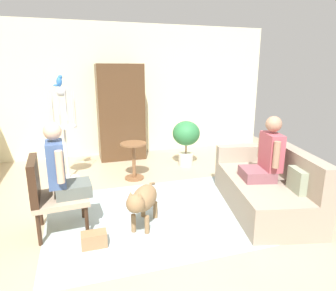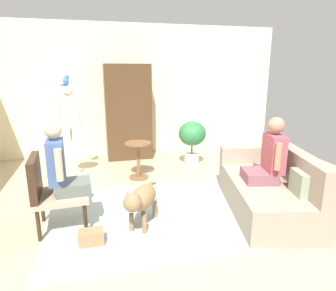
# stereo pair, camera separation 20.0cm
# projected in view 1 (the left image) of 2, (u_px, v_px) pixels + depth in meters

# --- Properties ---
(ground_plane) EXTENTS (7.42, 7.42, 0.00)m
(ground_plane) POSITION_uv_depth(u_px,v_px,m) (168.00, 214.00, 3.82)
(ground_plane) COLOR tan
(back_wall) EXTENTS (6.58, 0.12, 2.78)m
(back_wall) POSITION_uv_depth(u_px,v_px,m) (125.00, 91.00, 6.38)
(back_wall) COLOR beige
(back_wall) RESTS_ON ground
(area_rug) EXTENTS (2.94, 2.10, 0.01)m
(area_rug) POSITION_uv_depth(u_px,v_px,m) (165.00, 213.00, 3.83)
(area_rug) COLOR #9EB2B7
(area_rug) RESTS_ON ground
(couch) EXTENTS (1.25, 1.91, 0.84)m
(couch) POSITION_uv_depth(u_px,v_px,m) (266.00, 186.00, 3.96)
(couch) COLOR gray
(couch) RESTS_ON ground
(armchair) EXTENTS (0.63, 0.60, 0.90)m
(armchair) POSITION_uv_depth(u_px,v_px,m) (49.00, 191.00, 3.27)
(armchair) COLOR #382316
(armchair) RESTS_ON ground
(person_on_couch) EXTENTS (0.53, 0.55, 0.84)m
(person_on_couch) POSITION_uv_depth(u_px,v_px,m) (267.00, 155.00, 3.82)
(person_on_couch) COLOR #844F57
(person_on_armchair) EXTENTS (0.47, 0.51, 0.85)m
(person_on_armchair) POSITION_uv_depth(u_px,v_px,m) (61.00, 168.00, 3.26)
(person_on_armchair) COLOR #58605B
(round_end_table) EXTENTS (0.45, 0.45, 0.64)m
(round_end_table) POSITION_uv_depth(u_px,v_px,m) (134.00, 158.00, 4.98)
(round_end_table) COLOR brown
(round_end_table) RESTS_ON ground
(dog) EXTENTS (0.52, 0.78, 0.57)m
(dog) POSITION_uv_depth(u_px,v_px,m) (143.00, 200.00, 3.42)
(dog) COLOR olive
(dog) RESTS_ON ground
(bird_cage_stand) EXTENTS (0.40, 0.40, 1.57)m
(bird_cage_stand) POSITION_uv_depth(u_px,v_px,m) (65.00, 133.00, 4.84)
(bird_cage_stand) COLOR silver
(bird_cage_stand) RESTS_ON ground
(parrot) EXTENTS (0.17, 0.10, 0.18)m
(parrot) POSITION_uv_depth(u_px,v_px,m) (59.00, 81.00, 4.62)
(parrot) COLOR blue
(parrot) RESTS_ON bird_cage_stand
(potted_plant) EXTENTS (0.53, 0.53, 0.88)m
(potted_plant) POSITION_uv_depth(u_px,v_px,m) (186.00, 137.00, 5.64)
(potted_plant) COLOR beige
(potted_plant) RESTS_ON ground
(armoire_cabinet) EXTENTS (0.93, 0.56, 1.95)m
(armoire_cabinet) POSITION_uv_depth(u_px,v_px,m) (121.00, 112.00, 6.06)
(armoire_cabinet) COLOR #4C331E
(armoire_cabinet) RESTS_ON ground
(handbag) EXTENTS (0.27, 0.16, 0.16)m
(handbag) POSITION_uv_depth(u_px,v_px,m) (94.00, 240.00, 3.11)
(handbag) COLOR #99724C
(handbag) RESTS_ON ground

